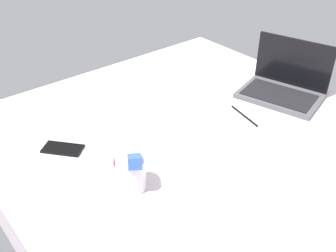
{
  "coord_description": "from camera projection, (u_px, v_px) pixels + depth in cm",
  "views": [
    {
      "loc": [
        66.88,
        -83.22,
        99.97
      ],
      "look_at": [
        -21.74,
        -10.63,
        24.0
      ],
      "focal_mm": 41.33,
      "sensor_mm": 36.0,
      "label": 1
    }
  ],
  "objects": [
    {
      "name": "snack_cup",
      "position": [
        131.0,
        172.0,
        1.17
      ],
      "size": [
        10.8,
        9.32,
        13.93
      ],
      "color": "silver",
      "rests_on": "bed_mattress"
    },
    {
      "name": "charger_cable",
      "position": [
        244.0,
        116.0,
        1.54
      ],
      "size": [
        16.74,
        4.2,
        0.6
      ],
      "primitive_type": "cube",
      "rotation": [
        0.0,
        0.0,
        -0.21
      ],
      "color": "black",
      "rests_on": "bed_mattress"
    },
    {
      "name": "cell_phone",
      "position": [
        63.0,
        149.0,
        1.36
      ],
      "size": [
        15.11,
        14.19,
        0.8
      ],
      "primitive_type": "cube",
      "rotation": [
        0.0,
        0.0,
        2.27
      ],
      "color": "black",
      "rests_on": "bed_mattress"
    },
    {
      "name": "laptop",
      "position": [
        284.0,
        86.0,
        1.66
      ],
      "size": [
        38.0,
        31.09,
        23.0
      ],
      "rotation": [
        0.0,
        0.0,
        0.27
      ],
      "color": "#4C4C51",
      "rests_on": "bed_mattress"
    },
    {
      "name": "bed_mattress",
      "position": [
        230.0,
        177.0,
        1.37
      ],
      "size": [
        180.0,
        140.0,
        18.0
      ],
      "primitive_type": "cube",
      "color": "silver",
      "rests_on": "ground"
    }
  ]
}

